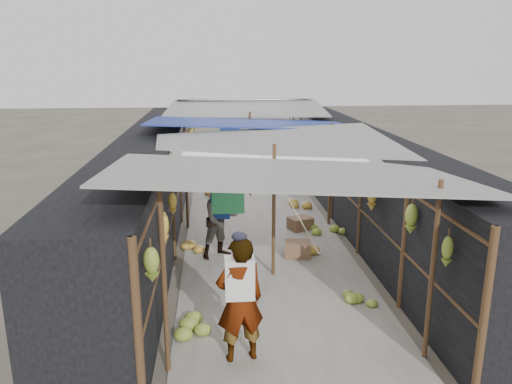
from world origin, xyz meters
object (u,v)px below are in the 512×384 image
object	(u,v)px
black_basin	(293,190)
vendor_elderly	(240,300)
crate_near	(298,249)
shopper_blue	(220,219)
vendor_seated	(270,177)

from	to	relation	value
black_basin	vendor_elderly	xyz separation A→B (m)	(-2.21, -9.07, 0.83)
crate_near	shopper_blue	distance (m)	1.79
vendor_elderly	vendor_seated	world-z (taller)	vendor_elderly
black_basin	vendor_seated	world-z (taller)	vendor_seated
vendor_elderly	crate_near	bearing A→B (deg)	-123.39
vendor_elderly	shopper_blue	bearing A→B (deg)	-99.13
shopper_blue	black_basin	bearing A→B (deg)	36.34
vendor_seated	crate_near	bearing A→B (deg)	-31.94
shopper_blue	vendor_elderly	bearing A→B (deg)	-115.90
black_basin	vendor_seated	bearing A→B (deg)	152.46
black_basin	vendor_seated	distance (m)	0.88
black_basin	shopper_blue	xyz separation A→B (m)	(-2.41, -5.21, 0.75)
vendor_elderly	shopper_blue	world-z (taller)	vendor_elderly
vendor_elderly	black_basin	bearing A→B (deg)	-115.77
black_basin	crate_near	bearing A→B (deg)	-98.08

